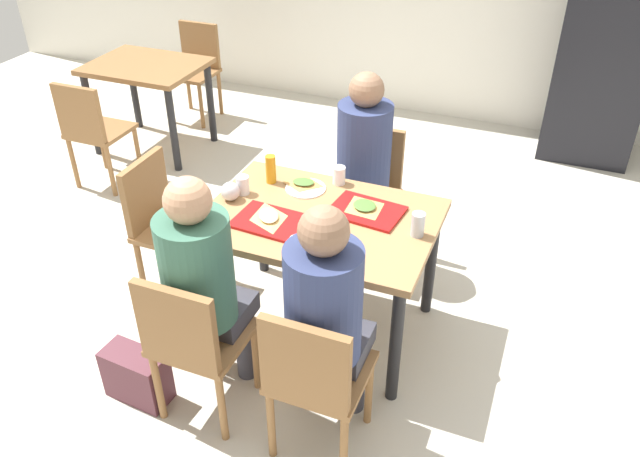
# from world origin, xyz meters

# --- Properties ---
(ground_plane) EXTENTS (10.00, 10.00, 0.02)m
(ground_plane) POSITION_xyz_m (0.00, 0.00, -0.01)
(ground_plane) COLOR beige
(main_table) EXTENTS (1.17, 0.83, 0.73)m
(main_table) POSITION_xyz_m (0.00, 0.00, 0.64)
(main_table) COLOR #9E7247
(main_table) RESTS_ON ground_plane
(chair_near_left) EXTENTS (0.40, 0.40, 0.84)m
(chair_near_left) POSITION_xyz_m (-0.29, -0.80, 0.49)
(chair_near_left) COLOR olive
(chair_near_left) RESTS_ON ground_plane
(chair_near_right) EXTENTS (0.40, 0.40, 0.84)m
(chair_near_right) POSITION_xyz_m (0.29, -0.80, 0.49)
(chair_near_right) COLOR olive
(chair_near_right) RESTS_ON ground_plane
(chair_far_side) EXTENTS (0.40, 0.40, 0.84)m
(chair_far_side) POSITION_xyz_m (0.00, 0.80, 0.49)
(chair_far_side) COLOR olive
(chair_far_side) RESTS_ON ground_plane
(chair_left_end) EXTENTS (0.40, 0.40, 0.84)m
(chair_left_end) POSITION_xyz_m (-0.97, 0.00, 0.49)
(chair_left_end) COLOR olive
(chair_left_end) RESTS_ON ground_plane
(person_in_red) EXTENTS (0.32, 0.42, 1.25)m
(person_in_red) POSITION_xyz_m (-0.29, -0.66, 0.74)
(person_in_red) COLOR #383842
(person_in_red) RESTS_ON ground_plane
(person_in_brown_jacket) EXTENTS (0.32, 0.42, 1.25)m
(person_in_brown_jacket) POSITION_xyz_m (0.29, -0.66, 0.74)
(person_in_brown_jacket) COLOR #383842
(person_in_brown_jacket) RESTS_ON ground_plane
(person_far_side) EXTENTS (0.32, 0.42, 1.25)m
(person_far_side) POSITION_xyz_m (-0.00, 0.66, 0.74)
(person_far_side) COLOR #383842
(person_far_side) RESTS_ON ground_plane
(tray_red_near) EXTENTS (0.38, 0.28, 0.02)m
(tray_red_near) POSITION_xyz_m (-0.20, -0.15, 0.74)
(tray_red_near) COLOR #B21414
(tray_red_near) RESTS_ON main_table
(tray_red_far) EXTENTS (0.39, 0.30, 0.02)m
(tray_red_far) POSITION_xyz_m (0.20, 0.12, 0.74)
(tray_red_far) COLOR #B21414
(tray_red_far) RESTS_ON main_table
(paper_plate_center) EXTENTS (0.22, 0.22, 0.01)m
(paper_plate_center) POSITION_xyz_m (-0.18, 0.23, 0.74)
(paper_plate_center) COLOR white
(paper_plate_center) RESTS_ON main_table
(paper_plate_near_edge) EXTENTS (0.22, 0.22, 0.01)m
(paper_plate_near_edge) POSITION_xyz_m (0.18, -0.23, 0.74)
(paper_plate_near_edge) COLOR white
(paper_plate_near_edge) RESTS_ON main_table
(pizza_slice_a) EXTENTS (0.23, 0.25, 0.02)m
(pizza_slice_a) POSITION_xyz_m (-0.22, -0.13, 0.76)
(pizza_slice_a) COLOR #DBAD60
(pizza_slice_a) RESTS_ON tray_red_near
(pizza_slice_b) EXTENTS (0.24, 0.24, 0.02)m
(pizza_slice_b) POSITION_xyz_m (0.19, 0.14, 0.76)
(pizza_slice_b) COLOR tan
(pizza_slice_b) RESTS_ON tray_red_far
(pizza_slice_c) EXTENTS (0.18, 0.15, 0.02)m
(pizza_slice_c) POSITION_xyz_m (-0.20, 0.26, 0.75)
(pizza_slice_c) COLOR #C68C47
(pizza_slice_c) RESTS_ON paper_plate_center
(pizza_slice_d) EXTENTS (0.26, 0.26, 0.02)m
(pizza_slice_d) POSITION_xyz_m (0.17, -0.23, 0.75)
(pizza_slice_d) COLOR #DBAD60
(pizza_slice_d) RESTS_ON paper_plate_near_edge
(plastic_cup_a) EXTENTS (0.07, 0.07, 0.10)m
(plastic_cup_a) POSITION_xyz_m (-0.03, 0.35, 0.78)
(plastic_cup_a) COLOR white
(plastic_cup_a) RESTS_ON main_table
(plastic_cup_b) EXTENTS (0.07, 0.07, 0.10)m
(plastic_cup_b) POSITION_xyz_m (0.03, -0.35, 0.78)
(plastic_cup_b) COLOR white
(plastic_cup_b) RESTS_ON main_table
(plastic_cup_c) EXTENTS (0.07, 0.07, 0.10)m
(plastic_cup_c) POSITION_xyz_m (-0.47, 0.06, 0.78)
(plastic_cup_c) COLOR white
(plastic_cup_c) RESTS_ON main_table
(soda_can) EXTENTS (0.07, 0.07, 0.12)m
(soda_can) POSITION_xyz_m (0.50, 0.02, 0.80)
(soda_can) COLOR #B7BCC6
(soda_can) RESTS_ON main_table
(condiment_bottle) EXTENTS (0.06, 0.06, 0.16)m
(condiment_bottle) POSITION_xyz_m (-0.38, 0.23, 0.81)
(condiment_bottle) COLOR orange
(condiment_bottle) RESTS_ON main_table
(foil_bundle) EXTENTS (0.10, 0.10, 0.10)m
(foil_bundle) POSITION_xyz_m (-0.50, -0.02, 0.78)
(foil_bundle) COLOR silver
(foil_bundle) RESTS_ON main_table
(handbag) EXTENTS (0.33, 0.18, 0.28)m
(handbag) POSITION_xyz_m (-0.64, -0.81, 0.14)
(handbag) COLOR #592D38
(handbag) RESTS_ON ground_plane
(drink_fridge) EXTENTS (0.70, 0.60, 1.90)m
(drink_fridge) POSITION_xyz_m (1.26, 2.85, 0.95)
(drink_fridge) COLOR black
(drink_fridge) RESTS_ON ground_plane
(background_table) EXTENTS (0.90, 0.70, 0.73)m
(background_table) POSITION_xyz_m (-2.14, 1.58, 0.61)
(background_table) COLOR olive
(background_table) RESTS_ON ground_plane
(background_chair_near) EXTENTS (0.40, 0.40, 0.84)m
(background_chair_near) POSITION_xyz_m (-2.14, 0.85, 0.49)
(background_chair_near) COLOR olive
(background_chair_near) RESTS_ON ground_plane
(background_chair_far) EXTENTS (0.40, 0.40, 0.84)m
(background_chair_far) POSITION_xyz_m (-2.14, 2.31, 0.49)
(background_chair_far) COLOR olive
(background_chair_far) RESTS_ON ground_plane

